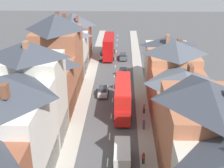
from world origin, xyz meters
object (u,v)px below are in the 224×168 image
at_px(car_parked_left_b, 123,72).
at_px(pedestrian_far_left, 144,124).
at_px(car_mid_white, 103,91).
at_px(double_decker_bus_mid_street, 109,46).
at_px(delivery_van, 122,155).
at_px(double_decker_bus_lead, 123,97).
at_px(car_mid_black, 123,56).
at_px(pedestrian_far_right, 144,108).
at_px(pedestrian_mid_right, 143,157).
at_px(car_near_silver, 103,55).

distance_m(car_parked_left_b, pedestrian_far_left, 22.17).
bearing_deg(pedestrian_far_left, car_mid_white, 119.15).
distance_m(double_decker_bus_mid_street, car_parked_left_b, 13.88).
bearing_deg(delivery_van, double_decker_bus_lead, 90.04).
xyz_separation_m(car_mid_black, pedestrian_far_right, (3.45, -28.38, 0.24)).
bearing_deg(delivery_van, pedestrian_mid_right, -0.51).
distance_m(double_decker_bus_mid_street, car_mid_white, 23.27).
distance_m(delivery_van, pedestrian_mid_right, 2.61).
bearing_deg(double_decker_bus_lead, pedestrian_far_right, -6.78).
distance_m(double_decker_bus_lead, pedestrian_far_left, 6.47).
height_order(car_mid_white, pedestrian_far_left, pedestrian_far_left).
relative_size(double_decker_bus_lead, delivery_van, 2.08).
height_order(double_decker_bus_lead, car_near_silver, double_decker_bus_lead).
bearing_deg(car_near_silver, pedestrian_far_left, -76.75).
relative_size(car_mid_white, pedestrian_far_right, 2.56).
relative_size(car_near_silver, pedestrian_far_right, 2.54).
bearing_deg(car_near_silver, pedestrian_mid_right, -79.94).
height_order(double_decker_bus_lead, pedestrian_far_left, double_decker_bus_lead).
relative_size(double_decker_bus_mid_street, pedestrian_far_right, 6.71).
xyz_separation_m(pedestrian_mid_right, pedestrian_far_right, (0.86, 13.15, 0.00)).
relative_size(delivery_van, pedestrian_far_right, 3.23).
bearing_deg(car_parked_left_b, car_near_silver, 112.10).
bearing_deg(pedestrian_far_right, double_decker_bus_lead, 173.22).
distance_m(car_mid_white, pedestrian_mid_right, 21.13).
distance_m(car_mid_black, car_mid_white, 21.63).
bearing_deg(double_decker_bus_lead, car_near_silver, 99.69).
bearing_deg(pedestrian_mid_right, pedestrian_far_left, 86.36).
bearing_deg(car_parked_left_b, pedestrian_far_right, -78.52).
distance_m(car_mid_black, pedestrian_mid_right, 41.61).
bearing_deg(pedestrian_far_left, double_decker_bus_mid_street, 100.80).
height_order(car_parked_left_b, pedestrian_mid_right, pedestrian_mid_right).
xyz_separation_m(car_mid_black, pedestrian_far_left, (3.11, -33.36, 0.24)).
height_order(double_decker_bus_lead, car_mid_white, double_decker_bus_lead).
xyz_separation_m(double_decker_bus_lead, pedestrian_far_right, (3.46, -0.41, -1.78)).
distance_m(double_decker_bus_mid_street, delivery_van, 43.54).
relative_size(car_mid_black, car_mid_white, 1.03).
distance_m(double_decker_bus_lead, car_parked_left_b, 16.68).
xyz_separation_m(car_mid_black, car_parked_left_b, (-0.00, -11.41, 0.06)).
bearing_deg(double_decker_bus_lead, car_mid_white, 118.39).
bearing_deg(car_parked_left_b, car_mid_black, 90.00).
relative_size(double_decker_bus_lead, pedestrian_mid_right, 6.71).
bearing_deg(pedestrian_far_right, car_near_silver, 106.03).
relative_size(double_decker_bus_lead, car_mid_white, 2.62).
bearing_deg(pedestrian_far_right, double_decker_bus_mid_street, 103.14).
xyz_separation_m(car_parked_left_b, pedestrian_far_left, (3.11, -21.95, 0.18)).
relative_size(delivery_van, pedestrian_far_left, 3.23).
relative_size(car_near_silver, pedestrian_mid_right, 2.54).
bearing_deg(car_mid_white, delivery_van, -79.88).
xyz_separation_m(double_decker_bus_lead, double_decker_bus_mid_street, (-3.60, 29.83, 0.00)).
relative_size(double_decker_bus_mid_street, car_mid_black, 2.54).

